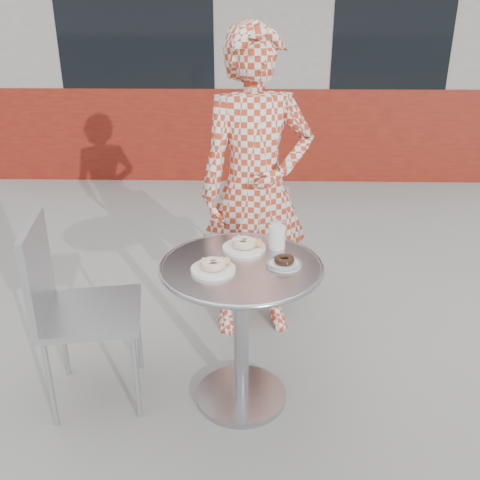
{
  "coord_description": "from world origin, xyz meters",
  "views": [
    {
      "loc": [
        0.0,
        -2.16,
        1.79
      ],
      "look_at": [
        -0.05,
        0.07,
        0.81
      ],
      "focal_mm": 40.0,
      "sensor_mm": 36.0,
      "label": 1
    }
  ],
  "objects_px": {
    "chair_left": "(93,346)",
    "seated_person": "(256,189)",
    "plate_checker": "(284,262)",
    "milk_cup": "(277,236)",
    "bistro_table": "(241,300)",
    "chair_far": "(249,264)",
    "plate_far": "(245,245)",
    "plate_near": "(214,266)"
  },
  "relations": [
    {
      "from": "bistro_table",
      "to": "milk_cup",
      "type": "distance_m",
      "value": 0.34
    },
    {
      "from": "plate_far",
      "to": "plate_near",
      "type": "xyz_separation_m",
      "value": [
        -0.13,
        -0.22,
        -0.0
      ]
    },
    {
      "from": "milk_cup",
      "to": "bistro_table",
      "type": "bearing_deg",
      "value": -132.79
    },
    {
      "from": "chair_far",
      "to": "plate_far",
      "type": "xyz_separation_m",
      "value": [
        -0.01,
        -0.84,
        0.51
      ]
    },
    {
      "from": "chair_left",
      "to": "plate_far",
      "type": "relative_size",
      "value": 4.59
    },
    {
      "from": "milk_cup",
      "to": "seated_person",
      "type": "bearing_deg",
      "value": 101.02
    },
    {
      "from": "plate_near",
      "to": "chair_left",
      "type": "bearing_deg",
      "value": 173.12
    },
    {
      "from": "chair_far",
      "to": "plate_far",
      "type": "relative_size",
      "value": 4.04
    },
    {
      "from": "seated_person",
      "to": "plate_near",
      "type": "xyz_separation_m",
      "value": [
        -0.18,
        -0.75,
        -0.1
      ]
    },
    {
      "from": "plate_checker",
      "to": "milk_cup",
      "type": "distance_m",
      "value": 0.19
    },
    {
      "from": "chair_far",
      "to": "seated_person",
      "type": "relative_size",
      "value": 0.48
    },
    {
      "from": "chair_far",
      "to": "plate_checker",
      "type": "relative_size",
      "value": 5.21
    },
    {
      "from": "seated_person",
      "to": "milk_cup",
      "type": "height_order",
      "value": "seated_person"
    },
    {
      "from": "seated_person",
      "to": "milk_cup",
      "type": "bearing_deg",
      "value": -90.83
    },
    {
      "from": "bistro_table",
      "to": "plate_far",
      "type": "height_order",
      "value": "plate_far"
    },
    {
      "from": "seated_person",
      "to": "plate_far",
      "type": "xyz_separation_m",
      "value": [
        -0.05,
        -0.52,
        -0.1
      ]
    },
    {
      "from": "bistro_table",
      "to": "plate_far",
      "type": "bearing_deg",
      "value": 85.32
    },
    {
      "from": "chair_left",
      "to": "seated_person",
      "type": "distance_m",
      "value": 1.18
    },
    {
      "from": "chair_far",
      "to": "milk_cup",
      "type": "relative_size",
      "value": 6.16
    },
    {
      "from": "chair_far",
      "to": "plate_far",
      "type": "height_order",
      "value": "chair_far"
    },
    {
      "from": "seated_person",
      "to": "plate_far",
      "type": "distance_m",
      "value": 0.54
    },
    {
      "from": "plate_checker",
      "to": "milk_cup",
      "type": "bearing_deg",
      "value": 98.27
    },
    {
      "from": "plate_far",
      "to": "plate_near",
      "type": "height_order",
      "value": "plate_far"
    },
    {
      "from": "chair_left",
      "to": "plate_near",
      "type": "xyz_separation_m",
      "value": [
        0.6,
        -0.07,
        0.47
      ]
    },
    {
      "from": "chair_left",
      "to": "plate_checker",
      "type": "distance_m",
      "value": 1.02
    },
    {
      "from": "chair_far",
      "to": "chair_left",
      "type": "height_order",
      "value": "chair_left"
    },
    {
      "from": "plate_checker",
      "to": "milk_cup",
      "type": "height_order",
      "value": "milk_cup"
    },
    {
      "from": "milk_cup",
      "to": "chair_far",
      "type": "bearing_deg",
      "value": 99.48
    },
    {
      "from": "plate_checker",
      "to": "chair_left",
      "type": "bearing_deg",
      "value": 179.29
    },
    {
      "from": "chair_left",
      "to": "plate_checker",
      "type": "height_order",
      "value": "chair_left"
    },
    {
      "from": "bistro_table",
      "to": "plate_checker",
      "type": "xyz_separation_m",
      "value": [
        0.19,
        -0.0,
        0.19
      ]
    },
    {
      "from": "seated_person",
      "to": "plate_checker",
      "type": "bearing_deg",
      "value": -91.54
    },
    {
      "from": "chair_far",
      "to": "plate_near",
      "type": "xyz_separation_m",
      "value": [
        -0.14,
        -1.06,
        0.51
      ]
    },
    {
      "from": "bistro_table",
      "to": "plate_near",
      "type": "xyz_separation_m",
      "value": [
        -0.12,
        -0.06,
        0.2
      ]
    },
    {
      "from": "plate_checker",
      "to": "milk_cup",
      "type": "xyz_separation_m",
      "value": [
        -0.03,
        0.18,
        0.05
      ]
    },
    {
      "from": "plate_checker",
      "to": "milk_cup",
      "type": "relative_size",
      "value": 1.18
    },
    {
      "from": "bistro_table",
      "to": "chair_far",
      "type": "bearing_deg",
      "value": 88.5
    },
    {
      "from": "plate_far",
      "to": "plate_checker",
      "type": "bearing_deg",
      "value": -42.94
    },
    {
      "from": "bistro_table",
      "to": "plate_near",
      "type": "height_order",
      "value": "plate_near"
    },
    {
      "from": "milk_cup",
      "to": "plate_checker",
      "type": "bearing_deg",
      "value": -81.73
    },
    {
      "from": "chair_far",
      "to": "seated_person",
      "type": "distance_m",
      "value": 0.69
    },
    {
      "from": "bistro_table",
      "to": "milk_cup",
      "type": "relative_size",
      "value": 5.55
    }
  ]
}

